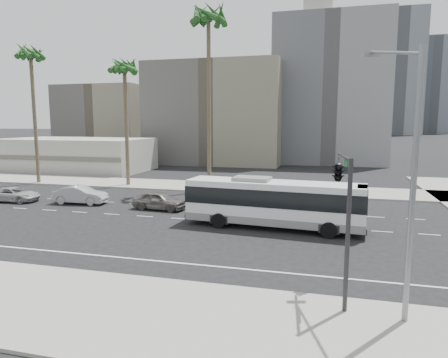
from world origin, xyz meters
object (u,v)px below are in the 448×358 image
(palm_near, at_px, (208,21))
(palm_far, at_px, (31,56))
(car_a, at_px, (159,200))
(traffic_signal, at_px, (339,175))
(car_b, at_px, (80,195))
(car_c, at_px, (14,195))
(city_bus, at_px, (274,202))
(streetlight_corner, at_px, (407,163))
(palm_mid, at_px, (124,70))

(palm_near, relative_size, palm_far, 1.18)
(car_a, xyz_separation_m, traffic_signal, (14.64, -13.15, 4.39))
(car_b, relative_size, car_c, 1.03)
(city_bus, distance_m, streetlight_corner, 14.40)
(car_a, distance_m, palm_near, 20.25)
(palm_far, bearing_deg, car_b, -37.73)
(palm_near, bearing_deg, palm_mid, 176.07)
(car_c, distance_m, traffic_signal, 32.56)
(streetlight_corner, bearing_deg, palm_near, 105.48)
(traffic_signal, bearing_deg, car_b, 142.58)
(car_b, xyz_separation_m, palm_mid, (-0.80, 10.77, 12.68))
(car_a, bearing_deg, palm_far, 68.79)
(palm_mid, bearing_deg, streetlight_corner, -46.13)
(city_bus, distance_m, palm_far, 36.46)
(streetlight_corner, xyz_separation_m, traffic_signal, (-2.35, 2.60, -0.89))
(car_a, xyz_separation_m, streetlight_corner, (16.98, -15.75, 5.27))
(palm_mid, relative_size, palm_far, 0.89)
(palm_far, bearing_deg, palm_near, 1.17)
(car_a, xyz_separation_m, palm_near, (1.36, 10.54, 17.24))
(city_bus, height_order, car_c, city_bus)
(palm_near, bearing_deg, palm_far, -178.83)
(car_c, xyz_separation_m, traffic_signal, (29.56, -12.91, 4.51))
(traffic_signal, relative_size, palm_mid, 0.41)
(city_bus, bearing_deg, palm_far, 161.07)
(car_c, height_order, palm_mid, palm_mid)
(car_c, xyz_separation_m, palm_near, (16.28, 10.78, 17.37))
(car_c, distance_m, palm_mid, 18.22)
(car_b, xyz_separation_m, car_c, (-6.75, -0.71, -0.15))
(palm_near, bearing_deg, city_bus, -57.33)
(car_c, relative_size, palm_near, 0.24)
(streetlight_corner, relative_size, palm_near, 0.54)
(city_bus, relative_size, palm_near, 0.64)
(streetlight_corner, distance_m, palm_mid, 38.17)
(car_b, bearing_deg, city_bus, -106.69)
(traffic_signal, xyz_separation_m, palm_mid, (-23.60, 24.39, 8.32))
(car_b, xyz_separation_m, palm_near, (9.53, 10.06, 17.22))
(streetlight_corner, height_order, palm_far, palm_far)
(car_b, distance_m, palm_near, 22.10)
(city_bus, height_order, palm_far, palm_far)
(car_b, distance_m, palm_mid, 16.66)
(city_bus, bearing_deg, palm_mid, 147.45)
(car_a, distance_m, car_c, 14.92)
(palm_near, xyz_separation_m, palm_far, (-21.95, -0.45, -2.77))
(car_c, distance_m, palm_far, 18.76)
(streetlight_corner, distance_m, palm_near, 32.83)
(car_c, xyz_separation_m, palm_far, (-5.67, 10.33, 14.60))
(car_a, bearing_deg, palm_mid, 43.46)
(car_c, relative_size, palm_far, 0.29)
(car_c, bearing_deg, city_bus, -101.70)
(car_b, height_order, palm_far, palm_far)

